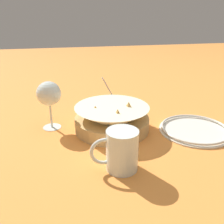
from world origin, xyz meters
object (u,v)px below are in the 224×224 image
object	(u,v)px
beer_mug	(121,152)
side_plate	(195,129)
sauce_cup	(111,102)
wine_glass	(49,95)
food_basket	(112,119)

from	to	relation	value
beer_mug	side_plate	size ratio (longest dim) A/B	0.52
sauce_cup	wine_glass	distance (m)	0.30
food_basket	beer_mug	xyz separation A→B (m)	(0.02, 0.22, 0.01)
wine_glass	beer_mug	distance (m)	0.34
food_basket	wine_glass	bearing A→B (deg)	-16.43
beer_mug	side_plate	bearing A→B (deg)	-152.14
beer_mug	wine_glass	bearing A→B (deg)	-57.99
wine_glass	beer_mug	size ratio (longest dim) A/B	1.34
beer_mug	sauce_cup	bearing A→B (deg)	-98.38
wine_glass	food_basket	bearing A→B (deg)	163.57
sauce_cup	beer_mug	world-z (taller)	sauce_cup
sauce_cup	wine_glass	xyz separation A→B (m)	(0.24, 0.16, 0.10)
food_basket	sauce_cup	distance (m)	0.22
side_plate	sauce_cup	bearing A→B (deg)	-51.58
sauce_cup	side_plate	size ratio (longest dim) A/B	0.54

